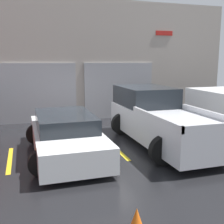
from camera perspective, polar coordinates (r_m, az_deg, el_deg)
ground_plane at (r=10.48m, az=-2.10°, el=-4.72°), size 28.00×28.00×0.00m
shophouse_building at (r=13.32m, az=-6.04°, el=10.19°), size 14.60×0.68×5.47m
pickup_truck at (r=9.54m, az=9.43°, el=-1.23°), size 2.46×5.29×1.79m
sedan_white at (r=8.38m, az=-9.41°, el=-4.65°), size 2.23×4.51×1.21m
parking_stripe_left at (r=8.46m, az=-20.05°, el=-9.10°), size 0.12×2.20×0.01m
parking_stripe_centre at (r=8.86m, az=0.98°, el=-7.55°), size 0.12×2.20×0.01m
parking_stripe_right at (r=10.27m, az=18.03°, el=-5.53°), size 0.12×2.20×0.01m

